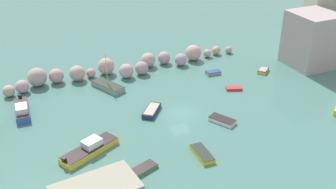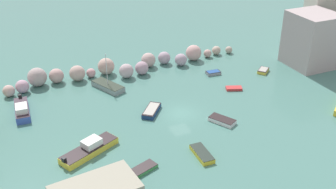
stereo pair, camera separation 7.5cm
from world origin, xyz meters
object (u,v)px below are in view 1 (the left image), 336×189
(moored_boat_2, at_px, (263,70))
(moored_boat_3, at_px, (152,111))
(moored_boat_10, at_px, (202,154))
(moored_boat_5, at_px, (143,169))
(moored_boat_1, at_px, (108,86))
(moored_boat_4, at_px, (234,88))
(moored_boat_7, at_px, (90,149))
(moored_boat_8, at_px, (222,120))
(moored_boat_0, at_px, (22,110))
(channel_buoy, at_px, (98,84))
(moored_boat_9, at_px, (213,73))

(moored_boat_2, relative_size, moored_boat_3, 0.67)
(moored_boat_10, bearing_deg, moored_boat_2, -49.62)
(moored_boat_2, distance_m, moored_boat_5, 30.15)
(moored_boat_1, height_order, moored_boat_5, moored_boat_1)
(moored_boat_4, bearing_deg, moored_boat_1, -3.33)
(moored_boat_7, distance_m, moored_boat_8, 16.72)
(moored_boat_7, distance_m, moored_boat_10, 12.42)
(moored_boat_4, bearing_deg, moored_boat_0, 11.31)
(moored_boat_5, relative_size, moored_boat_7, 0.46)
(moored_boat_4, relative_size, moored_boat_7, 0.35)
(moored_boat_1, height_order, moored_boat_10, moored_boat_1)
(moored_boat_4, distance_m, moored_boat_5, 22.08)
(moored_boat_10, bearing_deg, channel_buoy, 16.88)
(moored_boat_1, relative_size, moored_boat_7, 0.79)
(moored_boat_1, distance_m, moored_boat_4, 18.27)
(moored_boat_4, bearing_deg, channel_buoy, -6.24)
(moored_boat_3, relative_size, moored_boat_8, 1.06)
(moored_boat_1, bearing_deg, moored_boat_7, 131.61)
(channel_buoy, distance_m, moored_boat_8, 19.94)
(moored_boat_0, height_order, moored_boat_5, moored_boat_0)
(moored_boat_1, xyz_separation_m, moored_boat_8, (10.06, -14.95, -0.14))
(moored_boat_0, distance_m, moored_boat_7, 13.18)
(moored_boat_9, bearing_deg, moored_boat_5, -131.18)
(channel_buoy, height_order, moored_boat_10, moored_boat_10)
(moored_boat_2, bearing_deg, moored_boat_1, 130.85)
(moored_boat_3, height_order, moored_boat_5, moored_boat_3)
(moored_boat_1, bearing_deg, moored_boat_4, -139.41)
(moored_boat_5, xyz_separation_m, moored_boat_10, (6.78, -0.43, 0.07))
(moored_boat_0, xyz_separation_m, moored_boat_5, (9.78, -17.33, -0.43))
(moored_boat_3, bearing_deg, channel_buoy, 61.32)
(moored_boat_0, xyz_separation_m, moored_boat_9, (28.62, -0.05, -0.38))
(moored_boat_9, bearing_deg, channel_buoy, 173.69)
(moored_boat_8, bearing_deg, channel_buoy, -174.01)
(moored_boat_3, height_order, moored_boat_7, moored_boat_7)
(moored_boat_2, xyz_separation_m, moored_boat_4, (-7.54, -3.07, -0.09))
(moored_boat_8, distance_m, moored_boat_10, 7.62)
(moored_boat_7, xyz_separation_m, moored_boat_8, (16.70, -0.80, -0.26))
(moored_boat_8, distance_m, moored_boat_9, 14.17)
(moored_boat_9, bearing_deg, moored_boat_3, -146.85)
(moored_boat_1, height_order, moored_boat_3, moored_boat_1)
(moored_boat_1, height_order, moored_boat_8, moored_boat_1)
(moored_boat_5, height_order, moored_boat_9, moored_boat_9)
(moored_boat_0, bearing_deg, moored_boat_4, 82.55)
(moored_boat_0, bearing_deg, moored_boat_2, 89.70)
(moored_boat_5, distance_m, moored_boat_8, 13.33)
(moored_boat_1, xyz_separation_m, moored_boat_10, (4.32, -19.97, -0.13))
(moored_boat_1, bearing_deg, moored_boat_8, -169.32)
(moored_boat_3, distance_m, moored_boat_7, 10.92)
(moored_boat_1, relative_size, moored_boat_5, 1.73)
(moored_boat_4, distance_m, moored_boat_8, 9.37)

